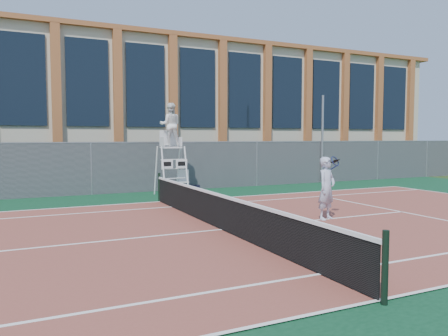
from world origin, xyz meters
name	(u,v)px	position (x,y,z in m)	size (l,w,h in m)	color
ground	(222,231)	(0.00, 0.00, 0.00)	(120.00, 120.00, 0.00)	#233814
apron	(207,224)	(0.00, 1.00, 0.01)	(36.00, 20.00, 0.01)	#0C371E
tennis_court	(222,230)	(0.00, 0.00, 0.02)	(23.77, 10.97, 0.02)	brown
tennis_net	(222,210)	(0.00, 0.00, 0.54)	(0.10, 11.30, 1.10)	black
fence	(138,168)	(0.00, 8.80, 1.10)	(40.00, 0.06, 2.20)	#595E60
hedge	(132,166)	(0.00, 10.00, 1.10)	(40.00, 1.40, 2.20)	black
building	(101,110)	(0.00, 17.95, 4.15)	(45.00, 10.60, 8.22)	beige
steel_pole	(322,139)	(9.95, 8.70, 2.33)	(0.12, 0.12, 4.67)	#9EA0A5
umpire_chair	(170,127)	(0.93, 7.05, 2.84)	(1.09, 1.67, 3.89)	white
plastic_chair	(184,179)	(1.73, 7.71, 0.61)	(0.60, 0.60, 1.01)	silver
sports_bag_near	(171,188)	(1.42, 8.60, 0.15)	(0.68, 0.27, 0.29)	black
sports_bag_far	(193,188)	(2.34, 8.23, 0.14)	(0.65, 0.28, 0.26)	black
tennis_player	(327,188)	(3.37, -0.02, 0.95)	(1.07, 0.78, 1.84)	silver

